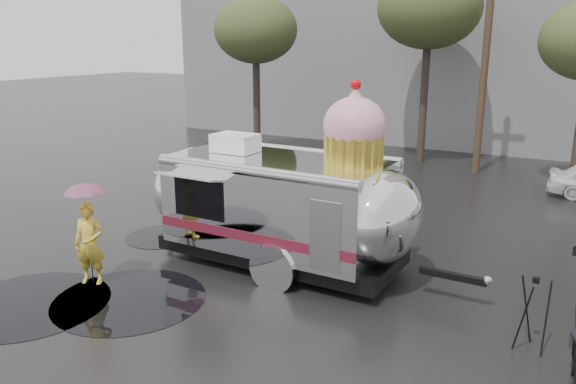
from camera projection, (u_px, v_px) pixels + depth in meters
The scene contains 11 objects.
ground at pixel (221, 298), 11.52m from camera, with size 120.00×120.00×0.00m, color black.
puddles at pixel (148, 276), 12.54m from camera, with size 6.85×10.23×0.01m.
grey_building at pixel (400, 14), 32.03m from camera, with size 22.00×12.00×13.00m, color slate.
utility_pole at pixel (486, 53), 21.06m from camera, with size 1.60×0.28×9.00m.
tree_left at pixel (256, 30), 24.31m from camera, with size 3.64×3.64×6.95m.
tree_mid at pixel (429, 8), 22.60m from camera, with size 4.20×4.20×8.03m.
barricade_row at pixel (249, 158), 22.38m from camera, with size 4.30×0.80×1.00m.
airstream_trailer at pixel (284, 201), 12.82m from camera, with size 8.27×3.19×4.45m.
person_left at pixel (90, 244), 12.00m from camera, with size 0.65×0.43×1.81m, color gold.
umbrella_pink at pixel (85, 199), 11.74m from camera, with size 1.05×1.05×2.27m.
tripod at pixel (533, 309), 9.42m from camera, with size 0.50×0.55×1.33m.
Camera 1 is at (6.18, -8.64, 5.14)m, focal length 35.00 mm.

